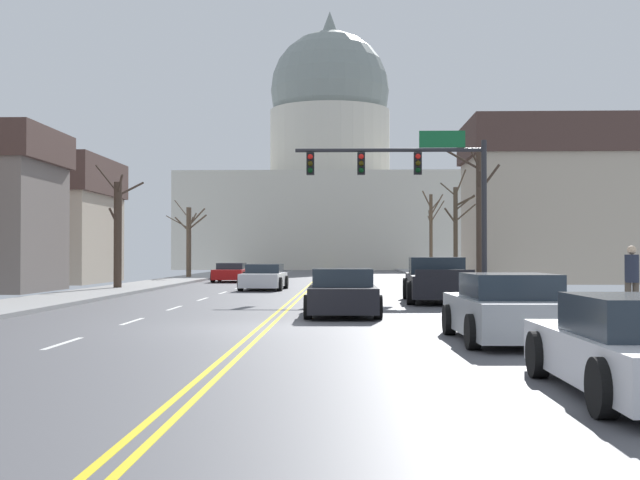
% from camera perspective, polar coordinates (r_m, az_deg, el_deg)
% --- Properties ---
extents(ground, '(20.00, 180.00, 0.20)m').
position_cam_1_polar(ground, '(19.34, -3.89, -5.95)').
color(ground, '#515156').
extents(signal_gantry, '(7.91, 0.41, 6.66)m').
position_cam_1_polar(signal_gantry, '(35.00, 6.48, 4.36)').
color(signal_gantry, '#28282D').
rests_on(signal_gantry, ground).
extents(street_lamp_right, '(2.39, 0.24, 8.40)m').
position_cam_1_polar(street_lamp_right, '(19.04, 20.40, 9.35)').
color(street_lamp_right, '#333338').
rests_on(street_lamp_right, ground).
extents(capitol_building, '(33.01, 21.95, 30.37)m').
position_cam_1_polar(capitol_building, '(99.04, 0.67, 3.91)').
color(capitol_building, beige).
rests_on(capitol_building, ground).
extents(pickup_truck_near_00, '(2.49, 5.81, 1.58)m').
position_cam_1_polar(pickup_truck_near_00, '(30.27, 8.00, -2.81)').
color(pickup_truck_near_00, black).
rests_on(pickup_truck_near_00, ground).
extents(sedan_near_01, '(2.09, 4.44, 1.30)m').
position_cam_1_polar(sedan_near_01, '(23.23, 1.54, -3.68)').
color(sedan_near_01, black).
rests_on(sedan_near_01, ground).
extents(sedan_near_02, '(2.13, 4.47, 1.33)m').
position_cam_1_polar(sedan_near_02, '(16.72, 12.56, -4.65)').
color(sedan_near_02, '#9EA3A8').
rests_on(sedan_near_02, ground).
extents(sedan_oncoming_00, '(2.13, 4.37, 1.22)m').
position_cam_1_polar(sedan_oncoming_00, '(39.89, -3.82, -2.56)').
color(sedan_oncoming_00, silver).
rests_on(sedan_oncoming_00, ground).
extents(sedan_oncoming_01, '(2.04, 4.24, 1.15)m').
position_cam_1_polar(sedan_oncoming_01, '(51.49, -6.05, -2.23)').
color(sedan_oncoming_01, '#B71414').
rests_on(sedan_oncoming_01, ground).
extents(flank_building_00, '(11.15, 8.94, 7.32)m').
position_cam_1_polar(flank_building_00, '(52.76, -19.99, 1.30)').
color(flank_building_00, '#B2A38E').
rests_on(flank_building_00, ground).
extents(flank_building_03, '(13.04, 8.23, 9.59)m').
position_cam_1_polar(flank_building_03, '(52.48, 16.95, 2.55)').
color(flank_building_03, '#B2A38E').
rests_on(flank_building_03, ground).
extents(bare_tree_00, '(2.44, 1.44, 6.44)m').
position_cam_1_polar(bare_tree_00, '(39.30, 10.74, 1.78)').
color(bare_tree_00, '#423328').
rests_on(bare_tree_00, ground).
extents(bare_tree_01, '(2.18, 2.23, 5.77)m').
position_cam_1_polar(bare_tree_01, '(40.22, -13.56, 0.56)').
color(bare_tree_01, '#423328').
rests_on(bare_tree_01, ground).
extents(bare_tree_02, '(1.81, 2.86, 6.45)m').
position_cam_1_polar(bare_tree_02, '(65.79, 7.56, 0.68)').
color(bare_tree_02, '#4C3D2D').
rests_on(bare_tree_02, ground).
extents(bare_tree_03, '(2.94, 2.28, 5.28)m').
position_cam_1_polar(bare_tree_03, '(57.53, -8.88, 0.09)').
color(bare_tree_03, brown).
rests_on(bare_tree_03, ground).
extents(bare_tree_04, '(2.14, 1.97, 6.30)m').
position_cam_1_polar(bare_tree_04, '(46.57, 9.24, 0.78)').
color(bare_tree_04, '#4C3D2D').
rests_on(bare_tree_04, ground).
extents(pedestrian_00, '(0.35, 0.34, 1.77)m').
position_cam_1_polar(pedestrian_00, '(22.01, 20.41, -2.40)').
color(pedestrian_00, '#4C4238').
rests_on(pedestrian_00, ground).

